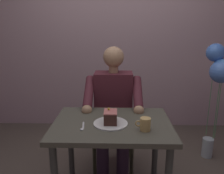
% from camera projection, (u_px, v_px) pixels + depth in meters
% --- Properties ---
extents(cafe_rear_panel, '(6.40, 0.12, 3.00)m').
position_uv_depth(cafe_rear_panel, '(115.00, 22.00, 3.11)').
color(cafe_rear_panel, '#BB99A1').
rests_on(cafe_rear_panel, ground).
extents(dining_table, '(0.89, 0.65, 0.73)m').
position_uv_depth(dining_table, '(112.00, 135.00, 1.74)').
color(dining_table, '#4B483C').
rests_on(dining_table, ground).
extents(chair, '(0.42, 0.42, 0.91)m').
position_uv_depth(chair, '(114.00, 119.00, 2.35)').
color(chair, '#45492F').
rests_on(chair, ground).
extents(seated_person, '(0.53, 0.58, 1.26)m').
position_uv_depth(seated_person, '(113.00, 111.00, 2.15)').
color(seated_person, '#55222C').
rests_on(seated_person, ground).
extents(dessert_plate, '(0.26, 0.26, 0.01)m').
position_uv_depth(dessert_plate, '(111.00, 123.00, 1.67)').
color(dessert_plate, white).
rests_on(dessert_plate, dining_table).
extents(cake_slice, '(0.10, 0.13, 0.11)m').
position_uv_depth(cake_slice, '(111.00, 117.00, 1.66)').
color(cake_slice, '#442720').
rests_on(cake_slice, dessert_plate).
extents(coffee_cup, '(0.11, 0.07, 0.09)m').
position_uv_depth(coffee_cup, '(145.00, 124.00, 1.56)').
color(coffee_cup, tan).
rests_on(coffee_cup, dining_table).
extents(dessert_spoon, '(0.03, 0.14, 0.01)m').
position_uv_depth(dessert_spoon, '(83.00, 127.00, 1.61)').
color(dessert_spoon, silver).
rests_on(dessert_spoon, dining_table).
extents(balloon_display, '(0.28, 0.31, 1.27)m').
position_uv_depth(balloon_display, '(219.00, 74.00, 2.37)').
color(balloon_display, '#B2C1C6').
rests_on(balloon_display, ground).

